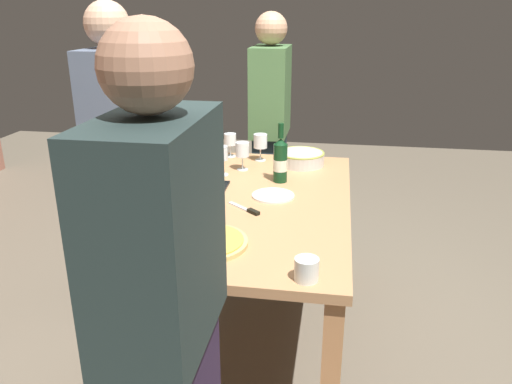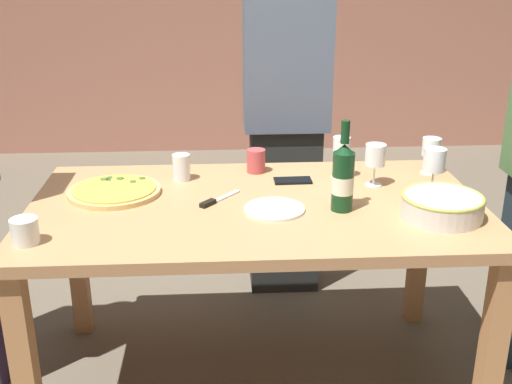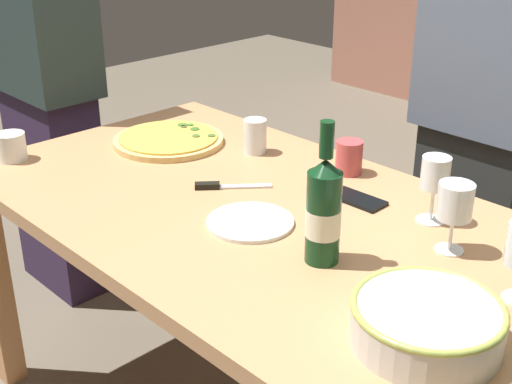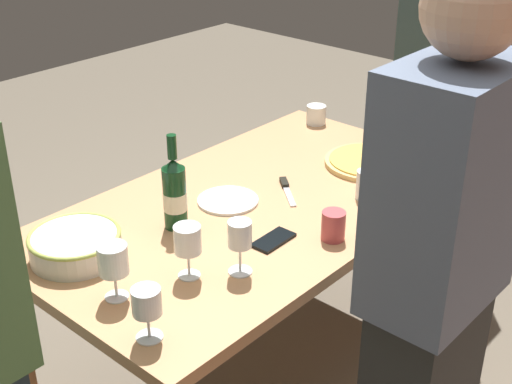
{
  "view_description": "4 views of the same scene",
  "coord_description": "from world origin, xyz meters",
  "views": [
    {
      "loc": [
        -2.23,
        -0.37,
        1.63
      ],
      "look_at": [
        0.0,
        0.0,
        0.79
      ],
      "focal_mm": 35.25,
      "sensor_mm": 36.0,
      "label": 1
    },
    {
      "loc": [
        -0.13,
        -2.08,
        1.58
      ],
      "look_at": [
        0.0,
        0.0,
        0.79
      ],
      "focal_mm": 44.41,
      "sensor_mm": 36.0,
      "label": 2
    },
    {
      "loc": [
        1.15,
        -1.1,
        1.51
      ],
      "look_at": [
        0.0,
        0.0,
        0.79
      ],
      "focal_mm": 49.23,
      "sensor_mm": 36.0,
      "label": 3
    },
    {
      "loc": [
        1.58,
        1.41,
        1.87
      ],
      "look_at": [
        0.0,
        0.0,
        0.79
      ],
      "focal_mm": 49.33,
      "sensor_mm": 36.0,
      "label": 4
    }
  ],
  "objects": [
    {
      "name": "wine_bottle",
      "position": [
        0.29,
        -0.08,
        0.87
      ],
      "size": [
        0.08,
        0.08,
        0.32
      ],
      "color": "#10381B",
      "rests_on": "dining_table"
    },
    {
      "name": "wine_glass_far_left",
      "position": [
        0.46,
        0.15,
        0.87
      ],
      "size": [
        0.08,
        0.08,
        0.16
      ],
      "color": "white",
      "rests_on": "dining_table"
    },
    {
      "name": "dining_table",
      "position": [
        0.0,
        0.0,
        0.66
      ],
      "size": [
        1.6,
        0.9,
        0.75
      ],
      "color": "tan",
      "rests_on": "ground"
    },
    {
      "name": "serving_bowl",
      "position": [
        0.61,
        -0.17,
        0.79
      ],
      "size": [
        0.27,
        0.27,
        0.08
      ],
      "color": "silver",
      "rests_on": "dining_table"
    },
    {
      "name": "cell_phone",
      "position": [
        0.16,
        0.21,
        0.76
      ],
      "size": [
        0.15,
        0.07,
        0.01
      ],
      "primitive_type": "cube",
      "rotation": [
        0.0,
        0.0,
        4.74
      ],
      "color": "black",
      "rests_on": "dining_table"
    },
    {
      "name": "wine_glass_near_pizza",
      "position": [
        0.35,
        0.25,
        0.87
      ],
      "size": [
        0.07,
        0.07,
        0.17
      ],
      "color": "white",
      "rests_on": "dining_table"
    },
    {
      "name": "cup_ceramic",
      "position": [
        -0.27,
        0.26,
        0.8
      ],
      "size": [
        0.07,
        0.07,
        0.1
      ],
      "primitive_type": "cylinder",
      "color": "white",
      "rests_on": "dining_table"
    },
    {
      "name": "person_guest_left",
      "position": [
        0.18,
        0.77,
        0.85
      ],
      "size": [
        0.39,
        0.24,
        1.66
      ],
      "rotation": [
        0.0,
        0.0,
        -1.81
      ],
      "color": "#282A29",
      "rests_on": "ground"
    },
    {
      "name": "pizza",
      "position": [
        -0.51,
        0.12,
        0.76
      ],
      "size": [
        0.34,
        0.34,
        0.03
      ],
      "color": "#DCB76C",
      "rests_on": "dining_table"
    },
    {
      "name": "cup_spare",
      "position": [
        0.02,
        0.34,
        0.8
      ],
      "size": [
        0.07,
        0.07,
        0.09
      ],
      "primitive_type": "cylinder",
      "color": "#BA474A",
      "rests_on": "dining_table"
    },
    {
      "name": "cup_amber",
      "position": [
        -0.72,
        -0.29,
        0.79
      ],
      "size": [
        0.08,
        0.08,
        0.08
      ],
      "primitive_type": "cylinder",
      "color": "white",
      "rests_on": "dining_table"
    },
    {
      "name": "person_guest_right",
      "position": [
        -1.16,
        0.05,
        0.81
      ],
      "size": [
        0.45,
        0.24,
        1.61
      ],
      "rotation": [
        0.0,
        0.0,
        -0.05
      ],
      "color": "#2F213D",
      "rests_on": "ground"
    },
    {
      "name": "side_plate",
      "position": [
        0.06,
        -0.08,
        0.76
      ],
      "size": [
        0.21,
        0.21,
        0.01
      ],
      "primitive_type": "cylinder",
      "color": "white",
      "rests_on": "dining_table"
    },
    {
      "name": "pizza_knife",
      "position": [
        -0.14,
        0.01,
        0.76
      ],
      "size": [
        0.15,
        0.17,
        0.02
      ],
      "color": "silver",
      "rests_on": "dining_table"
    }
  ]
}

